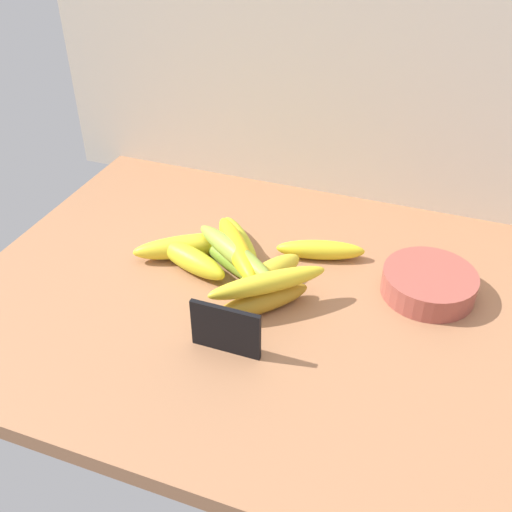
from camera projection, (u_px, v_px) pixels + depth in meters
The scene contains 14 objects.
counter_top at pixel (287, 307), 100.78cm from camera, with size 110.00×76.00×3.00cm, color #A06B48.
back_wall at pixel (356, 43), 110.87cm from camera, with size 130.00×2.00×70.00cm, color beige.
chalkboard_sign at pixel (226, 331), 88.21cm from camera, with size 11.00×1.80×8.40cm.
fruit_bowl at pixel (429, 283), 100.24cm from camera, with size 15.79×15.79×4.31cm, color #A14B41.
banana_0 at pixel (268, 274), 102.18cm from camera, with size 15.13×4.35×4.35cm, color gold.
banana_1 at pixel (239, 241), 111.16cm from camera, with size 16.63×3.66×3.66cm, color gold.
banana_2 at pixel (189, 246), 109.16cm from camera, with size 20.56×4.33×4.33cm, color yellow.
banana_3 at pixel (320, 250), 108.80cm from camera, with size 16.21×3.62×3.62cm, color yellow.
banana_4 at pixel (237, 265), 105.13cm from camera, with size 17.56×3.47×3.47cm, color #8BB534.
banana_5 at pixel (262, 301), 96.77cm from camera, with size 17.09×3.81×3.81cm, color #B48721.
banana_6 at pixel (191, 259), 105.77cm from camera, with size 15.99×4.34×4.34cm, color yellow.
banana_7 at pixel (237, 248), 103.11cm from camera, with size 19.58×3.76×3.76cm, color yellow.
banana_8 at pixel (235, 253), 102.01cm from camera, with size 20.90×3.63×3.63cm, color #91AC3C.
banana_9 at pixel (268, 283), 94.97cm from camera, with size 20.14×3.43×3.43cm, color yellow.
Camera 1 is at (21.53, -73.73, 67.53)cm, focal length 41.59 mm.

